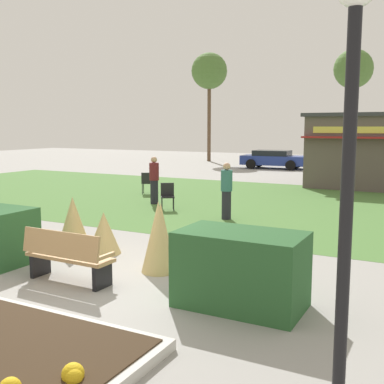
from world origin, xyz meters
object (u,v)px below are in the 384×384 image
at_px(tree_left_bg, 353,70).
at_px(tree_right_bg, 209,72).
at_px(lamppost_near, 349,145).
at_px(cafe_chair_east, 168,194).
at_px(cafe_chair_west, 147,181).
at_px(person_strolling, 227,191).
at_px(park_bench, 67,256).
at_px(person_standing, 154,180).
at_px(parked_car_west_slot, 274,159).

distance_m(tree_left_bg, tree_right_bg, 10.70).
bearing_deg(lamppost_near, cafe_chair_east, 128.94).
xyz_separation_m(cafe_chair_west, tree_right_bg, (-5.98, 18.06, 6.45)).
height_order(cafe_chair_west, person_strolling, person_strolling).
bearing_deg(person_strolling, park_bench, -151.74).
xyz_separation_m(park_bench, tree_right_bg, (-10.88, 28.07, 6.49)).
height_order(cafe_chair_west, tree_right_bg, tree_right_bg).
relative_size(person_standing, tree_right_bg, 0.20).
xyz_separation_m(cafe_chair_west, person_strolling, (5.02, -3.37, 0.33)).
relative_size(parked_car_west_slot, tree_right_bg, 0.51).
bearing_deg(park_bench, cafe_chair_west, 116.07).
distance_m(lamppost_near, parked_car_west_slot, 27.41).
relative_size(cafe_chair_west, person_strolling, 0.53).
bearing_deg(park_bench, person_standing, 112.31).
relative_size(cafe_chair_east, tree_left_bg, 0.11).
bearing_deg(tree_left_bg, person_standing, -97.36).
xyz_separation_m(lamppost_near, person_strolling, (-4.88, 8.42, -1.72)).
distance_m(cafe_chair_west, person_standing, 2.56).
bearing_deg(tree_right_bg, cafe_chair_east, -67.54).
bearing_deg(person_standing, parked_car_west_slot, 97.47).
height_order(tree_left_bg, tree_right_bg, tree_right_bg).
bearing_deg(tree_left_bg, cafe_chair_west, -102.42).
distance_m(park_bench, cafe_chair_west, 11.15).
bearing_deg(cafe_chair_east, tree_left_bg, 85.49).
relative_size(park_bench, person_strolling, 1.01).
bearing_deg(cafe_chair_west, tree_right_bg, 108.31).
bearing_deg(tree_right_bg, cafe_chair_west, -71.69).
height_order(person_standing, tree_right_bg, tree_right_bg).
xyz_separation_m(lamppost_near, cafe_chair_west, (-9.91, 11.79, -2.05)).
xyz_separation_m(person_strolling, tree_left_bg, (-0.54, 23.70, 5.94)).
xyz_separation_m(lamppost_near, parked_car_west_slot, (-9.15, 25.76, -1.94)).
relative_size(park_bench, lamppost_near, 0.42).
height_order(lamppost_near, tree_right_bg, tree_right_bg).
distance_m(parked_car_west_slot, tree_left_bg, 9.61).
distance_m(person_standing, parked_car_west_slot, 15.96).
distance_m(park_bench, tree_right_bg, 30.80).
bearing_deg(tree_left_bg, tree_right_bg, -167.71).
bearing_deg(person_standing, park_bench, -63.25).
height_order(person_strolling, parked_car_west_slot, person_strolling).
distance_m(parked_car_west_slot, tree_right_bg, 10.10).
xyz_separation_m(park_bench, tree_left_bg, (-0.42, 30.35, 6.32)).
xyz_separation_m(cafe_chair_east, tree_right_bg, (-8.63, 20.87, 6.45)).
height_order(person_standing, tree_left_bg, tree_left_bg).
height_order(lamppost_near, person_standing, lamppost_near).
xyz_separation_m(cafe_chair_east, person_standing, (-1.05, 0.84, 0.33)).
height_order(park_bench, cafe_chair_west, park_bench).
xyz_separation_m(person_standing, parked_car_west_slot, (-0.84, 15.94, -0.22)).
height_order(lamppost_near, person_strolling, lamppost_near).
relative_size(lamppost_near, person_strolling, 2.42).
distance_m(park_bench, person_strolling, 6.66).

